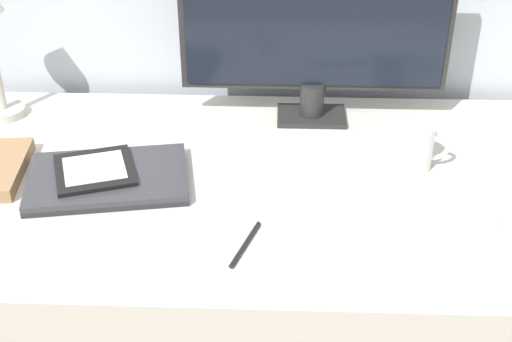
% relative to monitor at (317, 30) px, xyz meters
% --- Properties ---
extents(desk, '(1.54, 0.79, 0.73)m').
position_rel_monitor_xyz_m(desk, '(-0.08, -0.28, -0.59)').
color(desk, beige).
rests_on(desk, ground_plane).
extents(monitor, '(0.62, 0.11, 0.41)m').
position_rel_monitor_xyz_m(monitor, '(0.00, 0.00, 0.00)').
color(monitor, '#262626').
rests_on(monitor, desk).
extents(keyboard, '(0.33, 0.10, 0.01)m').
position_rel_monitor_xyz_m(keyboard, '(0.18, -0.38, -0.22)').
color(keyboard, silver).
rests_on(keyboard, desk).
extents(laptop, '(0.36, 0.26, 0.02)m').
position_rel_monitor_xyz_m(laptop, '(-0.43, -0.31, -0.21)').
color(laptop, '#232328').
rests_on(laptop, desk).
extents(ereader, '(0.20, 0.20, 0.01)m').
position_rel_monitor_xyz_m(ereader, '(-0.46, -0.30, -0.19)').
color(ereader, black).
rests_on(ereader, laptop).
extents(coffee_mug, '(0.13, 0.09, 0.10)m').
position_rel_monitor_xyz_m(coffee_mug, '(0.21, -0.22, -0.17)').
color(coffee_mug, white).
rests_on(coffee_mug, desk).
extents(pen, '(0.05, 0.13, 0.01)m').
position_rel_monitor_xyz_m(pen, '(-0.13, -0.51, -0.22)').
color(pen, black).
rests_on(pen, desk).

